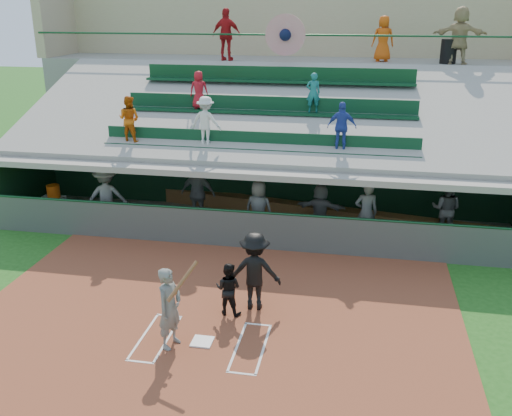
% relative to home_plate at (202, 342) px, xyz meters
% --- Properties ---
extents(ground, '(100.00, 100.00, 0.00)m').
position_rel_home_plate_xyz_m(ground, '(0.00, 0.00, -0.04)').
color(ground, '#1D5317').
rests_on(ground, ground).
extents(dirt_slab, '(11.00, 9.00, 0.02)m').
position_rel_home_plate_xyz_m(dirt_slab, '(0.00, 0.50, -0.03)').
color(dirt_slab, brown).
rests_on(dirt_slab, ground).
extents(home_plate, '(0.43, 0.43, 0.03)m').
position_rel_home_plate_xyz_m(home_plate, '(0.00, 0.00, 0.00)').
color(home_plate, white).
rests_on(home_plate, dirt_slab).
extents(batters_box_chalk, '(2.65, 1.85, 0.01)m').
position_rel_home_plate_xyz_m(batters_box_chalk, '(0.00, 0.00, -0.01)').
color(batters_box_chalk, white).
rests_on(batters_box_chalk, dirt_slab).
extents(dugout_floor, '(16.00, 3.50, 0.04)m').
position_rel_home_plate_xyz_m(dugout_floor, '(0.00, 6.75, -0.02)').
color(dugout_floor, gray).
rests_on(dugout_floor, ground).
extents(concourse_slab, '(20.00, 3.00, 4.60)m').
position_rel_home_plate_xyz_m(concourse_slab, '(0.00, 13.50, 2.26)').
color(concourse_slab, gray).
rests_on(concourse_slab, ground).
extents(grandstand, '(20.40, 10.40, 7.80)m').
position_rel_home_plate_xyz_m(grandstand, '(-0.01, 10.51, 2.23)').
color(grandstand, '#4B504B').
rests_on(grandstand, ground).
extents(batter_at_plate, '(0.92, 0.79, 1.95)m').
position_rel_home_plate_xyz_m(batter_at_plate, '(-0.59, -0.22, 0.86)').
color(batter_at_plate, '#5C5F59').
rests_on(batter_at_plate, dirt_slab).
extents(catcher, '(0.66, 0.55, 1.24)m').
position_rel_home_plate_xyz_m(catcher, '(0.27, 1.27, 0.61)').
color(catcher, black).
rests_on(catcher, dirt_slab).
extents(home_umpire, '(1.25, 0.79, 1.85)m').
position_rel_home_plate_xyz_m(home_umpire, '(0.80, 1.64, 0.91)').
color(home_umpire, black).
rests_on(home_umpire, dirt_slab).
extents(dugout_bench, '(15.85, 3.51, 0.48)m').
position_rel_home_plate_xyz_m(dugout_bench, '(-0.01, 7.91, 0.25)').
color(dugout_bench, olive).
rests_on(dugout_bench, dugout_floor).
extents(white_table, '(0.76, 0.57, 0.66)m').
position_rel_home_plate_xyz_m(white_table, '(-6.86, 6.27, 0.33)').
color(white_table, silver).
rests_on(white_table, dugout_floor).
extents(water_cooler, '(0.42, 0.42, 0.42)m').
position_rel_home_plate_xyz_m(water_cooler, '(-6.79, 6.31, 0.87)').
color(water_cooler, '#EA590D').
rests_on(water_cooler, white_table).
extents(dugout_player_a, '(1.46, 1.12, 2.00)m').
position_rel_home_plate_xyz_m(dugout_player_a, '(-4.66, 5.75, 1.00)').
color(dugout_player_a, '#5E605B').
rests_on(dugout_player_a, dugout_floor).
extents(dugout_player_b, '(1.20, 0.62, 1.95)m').
position_rel_home_plate_xyz_m(dugout_player_b, '(-1.97, 6.64, 0.98)').
color(dugout_player_b, '#575A55').
rests_on(dugout_player_b, dugout_floor).
extents(dugout_player_c, '(0.93, 0.69, 1.75)m').
position_rel_home_plate_xyz_m(dugout_player_c, '(0.13, 5.83, 0.88)').
color(dugout_player_c, '#545652').
rests_on(dugout_player_c, dugout_floor).
extents(dugout_player_d, '(1.53, 0.63, 1.60)m').
position_rel_home_plate_xyz_m(dugout_player_d, '(1.92, 6.36, 0.81)').
color(dugout_player_d, '#5C5E59').
rests_on(dugout_player_d, dugout_floor).
extents(dugout_player_e, '(0.74, 0.55, 1.85)m').
position_rel_home_plate_xyz_m(dugout_player_e, '(3.28, 5.99, 0.93)').
color(dugout_player_e, '#5C5E59').
rests_on(dugout_player_e, dugout_floor).
extents(dugout_player_f, '(1.02, 0.89, 1.78)m').
position_rel_home_plate_xyz_m(dugout_player_f, '(5.62, 6.84, 0.90)').
color(dugout_player_f, '#5D5F5A').
rests_on(dugout_player_f, dugout_floor).
extents(trash_bin, '(0.58, 0.58, 0.87)m').
position_rel_home_plate_xyz_m(trash_bin, '(5.96, 12.67, 5.00)').
color(trash_bin, black).
rests_on(trash_bin, concourse_slab).
extents(concourse_staff_a, '(1.20, 0.63, 1.95)m').
position_rel_home_plate_xyz_m(concourse_staff_a, '(-2.32, 12.32, 5.54)').
color(concourse_staff_a, '#B11417').
rests_on(concourse_staff_a, concourse_slab).
extents(concourse_staff_b, '(0.88, 0.63, 1.69)m').
position_rel_home_plate_xyz_m(concourse_staff_b, '(3.59, 13.07, 5.41)').
color(concourse_staff_b, '#CE4C0C').
rests_on(concourse_staff_b, concourse_slab).
extents(concourse_staff_c, '(1.94, 0.85, 2.02)m').
position_rel_home_plate_xyz_m(concourse_staff_c, '(6.25, 12.49, 5.58)').
color(concourse_staff_c, tan).
rests_on(concourse_staff_c, concourse_slab).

